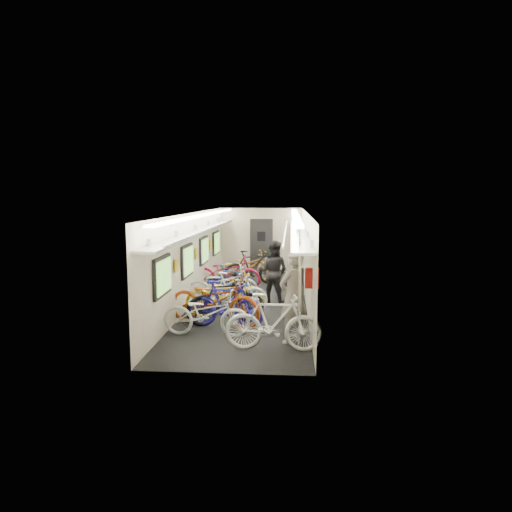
% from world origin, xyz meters
% --- Properties ---
extents(train_car_shell, '(10.00, 10.00, 10.00)m').
position_xyz_m(train_car_shell, '(-0.36, 0.71, 1.66)').
color(train_car_shell, black).
rests_on(train_car_shell, ground).
extents(bicycle_0, '(1.84, 0.77, 0.94)m').
position_xyz_m(bicycle_0, '(-0.60, -3.06, 0.47)').
color(bicycle_0, silver).
rests_on(bicycle_0, ground).
extents(bicycle_1, '(1.74, 0.65, 1.02)m').
position_xyz_m(bicycle_1, '(-0.31, -2.42, 0.51)').
color(bicycle_1, '#221998').
rests_on(bicycle_1, ground).
extents(bicycle_2, '(2.32, 1.41, 1.15)m').
position_xyz_m(bicycle_2, '(-0.57, -2.31, 0.57)').
color(bicycle_2, '#91370F').
rests_on(bicycle_2, ground).
extents(bicycle_3, '(1.84, 1.09, 1.07)m').
position_xyz_m(bicycle_3, '(-0.34, -2.18, 0.53)').
color(bicycle_3, black).
rests_on(bicycle_3, ground).
extents(bicycle_4, '(2.04, 1.28, 1.01)m').
position_xyz_m(bicycle_4, '(-0.47, -1.31, 0.51)').
color(bicycle_4, gold).
rests_on(bicycle_4, ground).
extents(bicycle_5, '(1.69, 0.52, 1.01)m').
position_xyz_m(bicycle_5, '(-0.30, -1.16, 0.50)').
color(bicycle_5, silver).
rests_on(bicycle_5, ground).
extents(bicycle_6, '(2.03, 1.13, 1.01)m').
position_xyz_m(bicycle_6, '(-0.71, -0.22, 0.51)').
color(bicycle_6, '#B5B6BA').
rests_on(bicycle_6, ground).
extents(bicycle_7, '(1.61, 0.86, 0.93)m').
position_xyz_m(bicycle_7, '(-0.56, 0.49, 0.46)').
color(bicycle_7, navy).
rests_on(bicycle_7, ground).
extents(bicycle_8, '(2.05, 0.73, 1.08)m').
position_xyz_m(bicycle_8, '(-0.83, 1.47, 0.54)').
color(bicycle_8, maroon).
rests_on(bicycle_8, ground).
extents(bicycle_9, '(1.94, 1.11, 1.12)m').
position_xyz_m(bicycle_9, '(-0.13, 2.40, 0.56)').
color(bicycle_9, black).
rests_on(bicycle_9, ground).
extents(bicycle_10, '(2.08, 1.40, 1.03)m').
position_xyz_m(bicycle_10, '(-0.33, 2.95, 0.52)').
color(bicycle_10, orange).
rests_on(bicycle_10, ground).
extents(bicycle_11, '(1.81, 0.57, 1.08)m').
position_xyz_m(bicycle_11, '(0.78, -3.86, 0.54)').
color(bicycle_11, white).
rests_on(bicycle_11, ground).
extents(bicycle_12, '(1.96, 1.24, 0.97)m').
position_xyz_m(bicycle_12, '(-0.30, 3.02, 0.49)').
color(bicycle_12, slate).
rests_on(bicycle_12, ground).
extents(passenger_near, '(0.79, 0.76, 1.83)m').
position_xyz_m(passenger_near, '(1.15, -3.36, 0.91)').
color(passenger_near, gray).
rests_on(passenger_near, ground).
extents(passenger_mid, '(0.99, 0.90, 1.67)m').
position_xyz_m(passenger_mid, '(0.64, 0.05, 0.84)').
color(passenger_mid, black).
rests_on(passenger_mid, ground).
extents(backpack, '(0.27, 0.16, 0.38)m').
position_xyz_m(backpack, '(1.49, -3.36, 1.28)').
color(backpack, '#9D170F').
rests_on(backpack, passenger_near).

